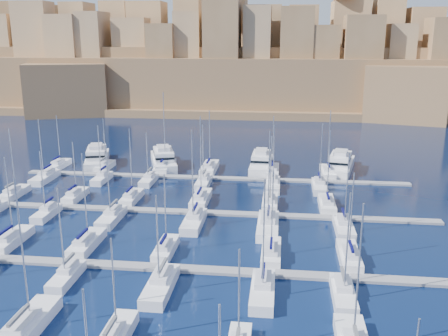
# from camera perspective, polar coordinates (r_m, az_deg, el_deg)

# --- Properties ---
(ground) EXTENTS (600.00, 600.00, 0.00)m
(ground) POSITION_cam_1_polar(r_m,az_deg,el_deg) (79.37, -4.64, -7.63)
(ground) COLOR black
(ground) RESTS_ON ground
(pontoon_mid_near) EXTENTS (84.00, 2.00, 0.40)m
(pontoon_mid_near) POSITION_cam_1_polar(r_m,az_deg,el_deg) (68.62, -6.63, -11.27)
(pontoon_mid_near) COLOR slate
(pontoon_mid_near) RESTS_ON ground
(pontoon_mid_far) EXTENTS (84.00, 2.00, 0.40)m
(pontoon_mid_far) POSITION_cam_1_polar(r_m,az_deg,el_deg) (88.45, -3.37, -5.05)
(pontoon_mid_far) COLOR slate
(pontoon_mid_far) RESTS_ON ground
(pontoon_far) EXTENTS (84.00, 2.00, 0.40)m
(pontoon_far) POSITION_cam_1_polar(r_m,az_deg,el_deg) (109.12, -1.36, -1.13)
(pontoon_far) COLOR slate
(pontoon_far) RESTS_ON ground
(sailboat_2) EXTENTS (3.09, 10.28, 17.10)m
(sailboat_2) POSITION_cam_1_polar(r_m,az_deg,el_deg) (58.98, -21.55, -16.35)
(sailboat_2) COLOR white
(sailboat_2) RESTS_ON ground
(sailboat_13) EXTENTS (2.72, 9.06, 13.69)m
(sailboat_13) POSITION_cam_1_polar(r_m,az_deg,el_deg) (81.98, -23.11, -7.54)
(sailboat_13) COLOR white
(sailboat_13) RESTS_ON ground
(sailboat_14) EXTENTS (2.80, 9.33, 14.53)m
(sailboat_14) POSITION_cam_1_polar(r_m,az_deg,el_deg) (77.08, -15.41, -8.25)
(sailboat_14) COLOR white
(sailboat_14) RESTS_ON ground
(sailboat_15) EXTENTS (2.45, 8.16, 12.06)m
(sailboat_15) POSITION_cam_1_polar(r_m,az_deg,el_deg) (73.05, -6.68, -9.14)
(sailboat_15) COLOR white
(sailboat_15) RESTS_ON ground
(sailboat_16) EXTENTS (2.67, 8.90, 12.82)m
(sailboat_16) POSITION_cam_1_polar(r_m,az_deg,el_deg) (71.57, 5.41, -9.62)
(sailboat_16) COLOR white
(sailboat_16) RESTS_ON ground
(sailboat_17) EXTENTS (2.76, 9.22, 12.89)m
(sailboat_17) POSITION_cam_1_polar(r_m,az_deg,el_deg) (72.37, 14.11, -9.74)
(sailboat_17) COLOR white
(sailboat_17) RESTS_ON ground
(sailboat_20) EXTENTS (2.30, 7.66, 12.87)m
(sailboat_20) POSITION_cam_1_polar(r_m,az_deg,el_deg) (68.02, -17.54, -11.67)
(sailboat_20) COLOR white
(sailboat_20) RESTS_ON ground
(sailboat_21) EXTENTS (2.93, 9.78, 12.84)m
(sailboat_21) POSITION_cam_1_polar(r_m,az_deg,el_deg) (63.25, -7.26, -13.15)
(sailboat_21) COLOR white
(sailboat_21) RESTS_ON ground
(sailboat_22) EXTENTS (2.82, 9.40, 15.16)m
(sailboat_22) POSITION_cam_1_polar(r_m,az_deg,el_deg) (61.81, 4.44, -13.77)
(sailboat_22) COLOR white
(sailboat_22) RESTS_ON ground
(sailboat_23) EXTENTS (2.58, 8.61, 13.79)m
(sailboat_23) POSITION_cam_1_polar(r_m,az_deg,el_deg) (62.62, 13.46, -13.78)
(sailboat_23) COLOR white
(sailboat_23) RESTS_ON ground
(sailboat_24) EXTENTS (2.51, 8.38, 13.67)m
(sailboat_24) POSITION_cam_1_polar(r_m,az_deg,el_deg) (105.19, -22.83, -2.65)
(sailboat_24) COLOR white
(sailboat_24) RESTS_ON ground
(sailboat_25) EXTENTS (2.43, 8.09, 11.43)m
(sailboat_25) POSITION_cam_1_polar(r_m,az_deg,el_deg) (99.59, -16.62, -3.05)
(sailboat_25) COLOR white
(sailboat_25) RESTS_ON ground
(sailboat_26) EXTENTS (2.54, 8.47, 14.19)m
(sailboat_26) POSITION_cam_1_polar(r_m,az_deg,el_deg) (95.99, -10.51, -3.32)
(sailboat_26) COLOR white
(sailboat_26) RESTS_ON ground
(sailboat_27) EXTENTS (2.95, 9.83, 16.61)m
(sailboat_27) POSITION_cam_1_polar(r_m,az_deg,el_deg) (93.63, -2.68, -3.52)
(sailboat_27) COLOR white
(sailboat_27) RESTS_ON ground
(sailboat_28) EXTENTS (2.72, 9.08, 13.29)m
(sailboat_28) POSITION_cam_1_polar(r_m,az_deg,el_deg) (92.14, 5.28, -3.91)
(sailboat_28) COLOR white
(sailboat_28) RESTS_ON ground
(sailboat_29) EXTENTS (2.79, 9.31, 14.56)m
(sailboat_29) POSITION_cam_1_polar(r_m,az_deg,el_deg) (92.61, 11.66, -4.05)
(sailboat_29) COLOR white
(sailboat_29) RESTS_ON ground
(sailboat_31) EXTENTS (2.33, 7.76, 12.07)m
(sailboat_31) POSITION_cam_1_polar(r_m,az_deg,el_deg) (91.71, -19.59, -4.85)
(sailboat_31) COLOR white
(sailboat_31) RESTS_ON ground
(sailboat_32) EXTENTS (2.74, 9.15, 13.64)m
(sailboat_32) POSITION_cam_1_polar(r_m,az_deg,el_deg) (86.60, -12.72, -5.47)
(sailboat_32) COLOR white
(sailboat_32) RESTS_ON ground
(sailboat_33) EXTENTS (2.96, 9.87, 16.51)m
(sailboat_33) POSITION_cam_1_polar(r_m,az_deg,el_deg) (82.74, -3.46, -6.07)
(sailboat_33) COLOR white
(sailboat_33) RESTS_ON ground
(sailboat_34) EXTENTS (3.33, 11.09, 16.66)m
(sailboat_34) POSITION_cam_1_polar(r_m,az_deg,el_deg) (81.01, 5.04, -6.57)
(sailboat_34) COLOR white
(sailboat_34) RESTS_ON ground
(sailboat_35) EXTENTS (2.78, 9.26, 13.36)m
(sailboat_35) POSITION_cam_1_polar(r_m,az_deg,el_deg) (82.48, 13.53, -6.57)
(sailboat_35) COLOR white
(sailboat_35) RESTS_ON ground
(sailboat_36) EXTENTS (2.51, 8.36, 12.70)m
(sailboat_36) POSITION_cam_1_polar(r_m,az_deg,el_deg) (124.33, -18.29, 0.36)
(sailboat_36) COLOR white
(sailboat_36) RESTS_ON ground
(sailboat_37) EXTENTS (2.47, 8.24, 12.19)m
(sailboat_37) POSITION_cam_1_polar(r_m,az_deg,el_deg) (119.99, -13.44, 0.20)
(sailboat_37) COLOR white
(sailboat_37) RESTS_ON ground
(sailboat_38) EXTENTS (3.19, 10.62, 18.29)m
(sailboat_38) POSITION_cam_1_polar(r_m,az_deg,el_deg) (117.04, -6.79, 0.18)
(sailboat_38) COLOR white
(sailboat_38) RESTS_ON ground
(sailboat_39) EXTENTS (3.23, 10.77, 14.31)m
(sailboat_39) POSITION_cam_1_polar(r_m,az_deg,el_deg) (115.15, -1.68, 0.02)
(sailboat_39) COLOR white
(sailboat_39) RESTS_ON ground
(sailboat_40) EXTENTS (2.91, 9.70, 13.43)m
(sailboat_40) POSITION_cam_1_polar(r_m,az_deg,el_deg) (113.48, 5.53, -0.28)
(sailboat_40) COLOR white
(sailboat_40) RESTS_ON ground
(sailboat_41) EXTENTS (2.96, 9.86, 14.82)m
(sailboat_41) POSITION_cam_1_polar(r_m,az_deg,el_deg) (114.01, 11.76, -0.45)
(sailboat_41) COLOR white
(sailboat_41) RESTS_ON ground
(sailboat_42) EXTENTS (2.89, 9.63, 13.80)m
(sailboat_42) POSITION_cam_1_polar(r_m,az_deg,el_deg) (114.27, -19.77, -1.01)
(sailboat_42) COLOR white
(sailboat_42) RESTS_ON ground
(sailboat_43) EXTENTS (2.38, 7.92, 12.62)m
(sailboat_43) POSITION_cam_1_polar(r_m,az_deg,el_deg) (110.10, -13.78, -1.14)
(sailboat_43) COLOR white
(sailboat_43) RESTS_ON ground
(sailboat_44) EXTENTS (2.39, 7.96, 11.35)m
(sailboat_44) POSITION_cam_1_polar(r_m,az_deg,el_deg) (106.96, -8.60, -1.35)
(sailboat_44) COLOR white
(sailboat_44) RESTS_ON ground
(sailboat_45) EXTENTS (2.59, 8.65, 13.28)m
(sailboat_45) POSITION_cam_1_polar(r_m,az_deg,el_deg) (104.18, -2.34, -1.62)
(sailboat_45) COLOR white
(sailboat_45) RESTS_ON ground
(sailboat_46) EXTENTS (2.82, 9.40, 13.62)m
(sailboat_46) POSITION_cam_1_polar(r_m,az_deg,el_deg) (102.60, 5.61, -1.94)
(sailboat_46) COLOR white
(sailboat_46) RESTS_ON ground
(sailboat_47) EXTENTS (2.73, 9.10, 14.00)m
(sailboat_47) POSITION_cam_1_polar(r_m,az_deg,el_deg) (103.03, 10.84, -2.07)
(sailboat_47) COLOR white
(sailboat_47) RESTS_ON ground
(motor_yacht_a) EXTENTS (9.73, 17.52, 5.25)m
(motor_yacht_a) POSITION_cam_1_polar(r_m,az_deg,el_deg) (125.16, -14.32, 1.22)
(motor_yacht_a) COLOR white
(motor_yacht_a) RESTS_ON ground
(motor_yacht_b) EXTENTS (10.08, 17.72, 5.25)m
(motor_yacht_b) POSITION_cam_1_polar(r_m,az_deg,el_deg) (120.35, -6.94, 1.04)
(motor_yacht_b) COLOR white
(motor_yacht_b) RESTS_ON ground
(motor_yacht_c) EXTENTS (5.08, 15.66, 5.25)m
(motor_yacht_c) POSITION_cam_1_polar(r_m,az_deg,el_deg) (116.43, 4.28, 0.64)
(motor_yacht_c) COLOR white
(motor_yacht_c) RESTS_ON ground
(motor_yacht_d) EXTENTS (8.54, 17.80, 5.25)m
(motor_yacht_d) POSITION_cam_1_polar(r_m,az_deg,el_deg) (117.86, 13.14, 0.46)
(motor_yacht_d) COLOR white
(motor_yacht_d) RESTS_ON ground
(fortified_city) EXTENTS (460.00, 108.95, 59.52)m
(fortified_city) POSITION_cam_1_polar(r_m,az_deg,el_deg) (228.09, 3.01, 10.98)
(fortified_city) COLOR brown
(fortified_city) RESTS_ON ground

